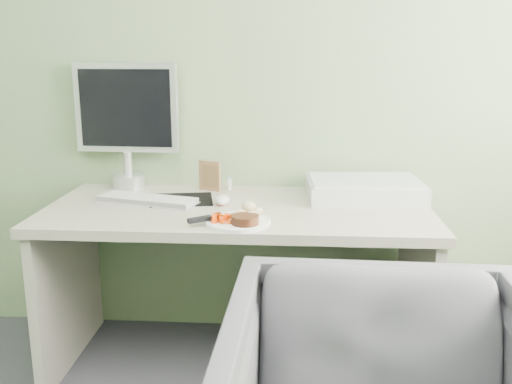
# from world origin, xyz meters

# --- Properties ---
(wall_back) EXTENTS (3.50, 0.00, 3.50)m
(wall_back) POSITION_xyz_m (0.00, 2.00, 1.35)
(wall_back) COLOR #6E805A
(wall_back) RESTS_ON floor
(desk) EXTENTS (1.60, 0.75, 0.73)m
(desk) POSITION_xyz_m (0.00, 1.62, 0.55)
(desk) COLOR #BEB49F
(desk) RESTS_ON floor
(plate) EXTENTS (0.25, 0.25, 0.01)m
(plate) POSITION_xyz_m (0.03, 1.37, 0.74)
(plate) COLOR white
(plate) RESTS_ON desk
(steak) EXTENTS (0.12, 0.12, 0.03)m
(steak) POSITION_xyz_m (0.06, 1.33, 0.76)
(steak) COLOR black
(steak) RESTS_ON plate
(potato_pile) EXTENTS (0.12, 0.10, 0.06)m
(potato_pile) POSITION_xyz_m (0.07, 1.42, 0.77)
(potato_pile) COLOR tan
(potato_pile) RESTS_ON plate
(carrot_heap) EXTENTS (0.07, 0.07, 0.04)m
(carrot_heap) POSITION_xyz_m (-0.03, 1.36, 0.76)
(carrot_heap) COLOR #E13C04
(carrot_heap) RESTS_ON plate
(steak_knife) EXTENTS (0.21, 0.17, 0.02)m
(steak_knife) POSITION_xyz_m (-0.08, 1.36, 0.75)
(steak_knife) COLOR silver
(steak_knife) RESTS_ON plate
(mousepad) EXTENTS (0.30, 0.28, 0.00)m
(mousepad) POSITION_xyz_m (-0.25, 1.71, 0.73)
(mousepad) COLOR black
(mousepad) RESTS_ON desk
(keyboard) EXTENTS (0.44, 0.23, 0.02)m
(keyboard) POSITION_xyz_m (-0.39, 1.65, 0.75)
(keyboard) COLOR white
(keyboard) RESTS_ON desk
(computer_mouse) EXTENTS (0.07, 0.11, 0.04)m
(computer_mouse) POSITION_xyz_m (-0.07, 1.65, 0.75)
(computer_mouse) COLOR white
(computer_mouse) RESTS_ON desk
(photo_frame) EXTENTS (0.11, 0.06, 0.14)m
(photo_frame) POSITION_xyz_m (-0.16, 1.90, 0.80)
(photo_frame) COLOR #956545
(photo_frame) RESTS_ON desk
(eyedrop_bottle) EXTENTS (0.02, 0.02, 0.07)m
(eyedrop_bottle) POSITION_xyz_m (-0.07, 1.91, 0.76)
(eyedrop_bottle) COLOR white
(eyedrop_bottle) RESTS_ON desk
(scanner) EXTENTS (0.51, 0.36, 0.08)m
(scanner) POSITION_xyz_m (0.54, 1.79, 0.77)
(scanner) COLOR silver
(scanner) RESTS_ON desk
(monitor) EXTENTS (0.49, 0.15, 0.58)m
(monitor) POSITION_xyz_m (-0.55, 1.94, 1.06)
(monitor) COLOR silver
(monitor) RESTS_ON desk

